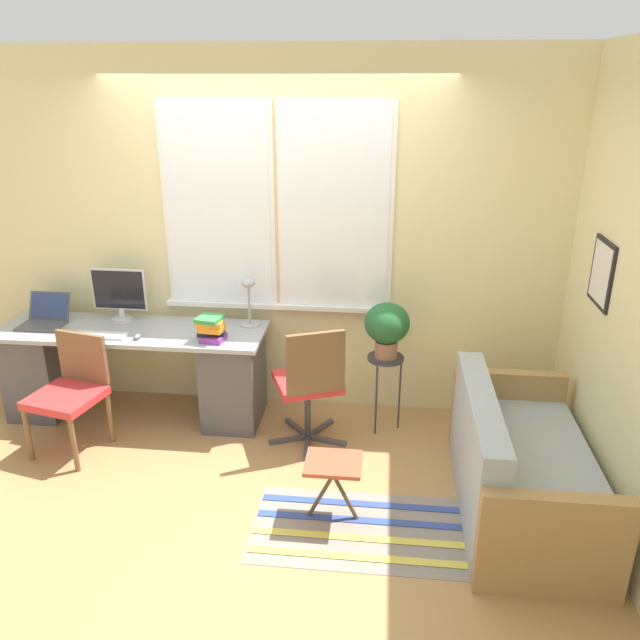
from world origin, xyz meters
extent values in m
plane|color=tan|center=(0.00, 0.00, 0.00)|extent=(14.00, 14.00, 0.00)
cube|color=beige|center=(0.00, 0.68, 1.35)|extent=(9.00, 0.06, 2.70)
cube|color=white|center=(-0.43, 0.64, 1.58)|extent=(0.84, 0.02, 1.52)
cube|color=white|center=(-0.43, 0.63, 1.58)|extent=(0.77, 0.01, 1.45)
cube|color=white|center=(0.43, 0.64, 1.58)|extent=(0.84, 0.02, 1.52)
cube|color=white|center=(0.43, 0.63, 1.58)|extent=(0.77, 0.01, 1.45)
cube|color=white|center=(0.00, 0.64, 0.83)|extent=(1.76, 0.11, 0.04)
cube|color=beige|center=(2.16, 0.00, 1.35)|extent=(0.06, 9.00, 2.70)
cube|color=black|center=(2.12, -0.05, 1.37)|extent=(0.02, 0.36, 0.41)
cube|color=silver|center=(2.11, -0.05, 1.37)|extent=(0.01, 0.31, 0.36)
cube|color=#9EA3A8|center=(-1.06, 0.30, 0.71)|extent=(2.01, 0.60, 0.03)
cube|color=#4C4C51|center=(-1.83, 0.30, 0.35)|extent=(0.40, 0.52, 0.69)
cube|color=#4C4C51|center=(-0.30, 0.30, 0.35)|extent=(0.40, 0.52, 0.69)
cube|color=#4C4C51|center=(-1.75, 0.26, 0.73)|extent=(0.32, 0.22, 0.02)
cube|color=#4C4C51|center=(-1.75, 0.42, 0.84)|extent=(0.32, 0.10, 0.20)
cube|color=navy|center=(-1.75, 0.41, 0.84)|extent=(0.29, 0.08, 0.17)
cylinder|color=silver|center=(-1.20, 0.48, 0.73)|extent=(0.16, 0.16, 0.02)
cylinder|color=silver|center=(-1.20, 0.48, 0.78)|extent=(0.05, 0.05, 0.08)
cube|color=silver|center=(-1.20, 0.48, 0.97)|extent=(0.42, 0.02, 0.32)
cube|color=black|center=(-1.20, 0.47, 0.97)|extent=(0.40, 0.01, 0.30)
cube|color=silver|center=(-1.23, 0.13, 0.73)|extent=(0.39, 0.13, 0.02)
ellipsoid|color=slate|center=(-0.94, 0.12, 0.74)|extent=(0.04, 0.07, 0.04)
cylinder|color=#ADADB2|center=(-0.20, 0.48, 0.73)|extent=(0.15, 0.15, 0.01)
cylinder|color=#ADADB2|center=(-0.20, 0.48, 0.89)|extent=(0.02, 0.02, 0.30)
ellipsoid|color=#ADADB2|center=(-0.20, 0.48, 1.06)|extent=(0.10, 0.10, 0.07)
cube|color=purple|center=(-0.39, 0.15, 0.74)|extent=(0.17, 0.17, 0.04)
cube|color=black|center=(-0.41, 0.16, 0.78)|extent=(0.21, 0.15, 0.03)
cube|color=orange|center=(-0.40, 0.16, 0.81)|extent=(0.18, 0.15, 0.04)
cube|color=orange|center=(-0.41, 0.15, 0.85)|extent=(0.18, 0.12, 0.04)
cube|color=green|center=(-0.41, 0.15, 0.89)|extent=(0.19, 0.19, 0.03)
cylinder|color=brown|center=(-1.57, -0.40, 0.21)|extent=(0.04, 0.04, 0.42)
cylinder|color=brown|center=(-1.20, -0.48, 0.21)|extent=(0.04, 0.04, 0.42)
cylinder|color=brown|center=(-1.48, -0.03, 0.21)|extent=(0.04, 0.04, 0.42)
cylinder|color=brown|center=(-1.11, -0.11, 0.21)|extent=(0.04, 0.04, 0.42)
cube|color=red|center=(-1.34, -0.25, 0.42)|extent=(0.52, 0.50, 0.06)
cube|color=brown|center=(-1.29, -0.04, 0.63)|extent=(0.39, 0.12, 0.37)
cube|color=#47474C|center=(0.16, 0.03, 0.01)|extent=(0.28, 0.14, 0.03)
cube|color=#47474C|center=(0.30, -0.06, 0.01)|extent=(0.06, 0.29, 0.03)
cube|color=#47474C|center=(0.43, 0.05, 0.01)|extent=(0.29, 0.10, 0.03)
cube|color=#47474C|center=(0.37, 0.21, 0.01)|extent=(0.18, 0.27, 0.03)
cube|color=#47474C|center=(0.20, 0.20, 0.01)|extent=(0.22, 0.25, 0.03)
cylinder|color=#333338|center=(0.29, 0.08, 0.23)|extent=(0.04, 0.04, 0.40)
cube|color=red|center=(0.29, 0.08, 0.46)|extent=(0.56, 0.55, 0.06)
cube|color=brown|center=(0.38, -0.12, 0.71)|extent=(0.38, 0.18, 0.43)
cube|color=#9EA8B2|center=(1.69, -0.56, 0.21)|extent=(0.75, 1.27, 0.41)
cube|color=#9EA8B2|center=(1.40, -0.56, 0.58)|extent=(0.16, 1.27, 0.34)
cube|color=#A87F4C|center=(1.69, -1.25, 0.30)|extent=(0.75, 0.09, 0.60)
cube|color=#A87F4C|center=(1.69, 0.12, 0.30)|extent=(0.75, 0.09, 0.60)
cylinder|color=#333338|center=(0.84, 0.31, 0.58)|extent=(0.27, 0.27, 0.02)
cylinder|color=#333338|center=(0.95, 0.31, 0.28)|extent=(0.01, 0.01, 0.57)
cylinder|color=#333338|center=(0.78, 0.40, 0.28)|extent=(0.01, 0.01, 0.57)
cylinder|color=#333338|center=(0.78, 0.21, 0.28)|extent=(0.01, 0.01, 0.57)
cylinder|color=#9E6B4C|center=(0.84, 0.31, 0.65)|extent=(0.16, 0.16, 0.13)
ellipsoid|color=#235B2D|center=(0.84, 0.31, 0.85)|extent=(0.32, 0.32, 0.29)
cube|color=gray|center=(0.76, -0.87, 0.00)|extent=(1.34, 0.70, 0.01)
cube|color=#DBCC4C|center=(0.76, -1.10, 0.01)|extent=(1.31, 0.06, 0.00)
cube|color=#DBCC4C|center=(0.76, -0.94, 0.01)|extent=(1.31, 0.06, 0.00)
cube|color=#334C99|center=(0.76, -0.79, 0.01)|extent=(1.31, 0.06, 0.00)
cube|color=#334C99|center=(0.76, -0.63, 0.01)|extent=(1.31, 0.06, 0.00)
cube|color=#B24C33|center=(0.55, -0.78, 0.39)|extent=(0.33, 0.28, 0.02)
cylinder|color=#4C3D2D|center=(0.50, -0.78, 0.19)|extent=(0.20, 0.02, 0.38)
cylinder|color=#4C3D2D|center=(0.61, -0.78, 0.19)|extent=(0.20, 0.02, 0.38)
camera|label=1|loc=(0.81, -3.83, 2.48)|focal=35.00mm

